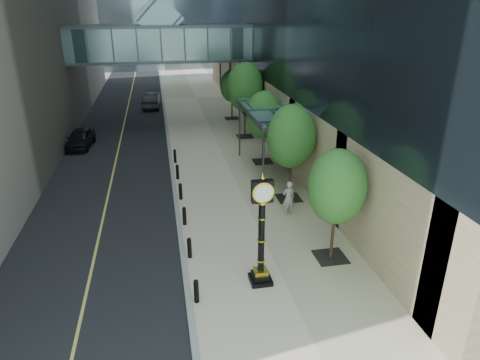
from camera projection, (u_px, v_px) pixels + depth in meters
name	position (u px, v px, depth m)	size (l,w,h in m)	color
ground	(271.00, 311.00, 16.16)	(320.00, 320.00, 0.00)	gray
road	(129.00, 101.00, 51.23)	(8.00, 180.00, 0.02)	black
sidewalk	(196.00, 98.00, 52.63)	(8.00, 180.00, 0.06)	beige
curb	(163.00, 99.00, 51.92)	(0.25, 180.00, 0.07)	gray
skywalk	(161.00, 41.00, 38.10)	(17.00, 4.20, 5.80)	#466D70
entrance_canopy	(269.00, 112.00, 27.88)	(3.00, 8.00, 4.38)	#383F44
bollard_row	(182.00, 204.00, 23.66)	(0.20, 16.20, 0.90)	black
street_trees	(263.00, 111.00, 29.97)	(3.07, 28.42, 6.31)	black
street_clock	(261.00, 238.00, 16.99)	(0.90, 0.90, 4.76)	black
pedestrian	(289.00, 198.00, 23.12)	(0.70, 0.46, 1.93)	#A9A69B
car_near	(80.00, 138.00, 34.32)	(1.72, 4.29, 1.46)	black
car_far	(151.00, 100.00, 47.62)	(1.75, 5.03, 1.66)	black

